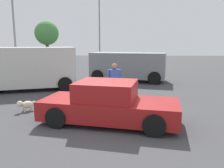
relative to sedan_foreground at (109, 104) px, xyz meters
name	(u,v)px	position (x,y,z in m)	size (l,w,h in m)	color
ground_plane	(104,125)	(-0.12, -0.22, -0.61)	(80.00, 80.00, 0.00)	#424244
sedan_foreground	(109,104)	(0.00, 0.00, 0.00)	(4.53, 2.48, 1.33)	maroon
dog	(26,105)	(-3.16, 1.12, -0.35)	(0.56, 0.55, 0.43)	beige
van_white	(25,67)	(-4.76, 5.07, 0.63)	(5.56, 3.54, 2.29)	silver
suv_dark	(128,66)	(0.85, 8.26, 0.43)	(5.15, 2.98, 1.89)	gray
pedestrian	(114,81)	(0.12, 2.00, 0.42)	(0.53, 0.38, 1.72)	gray
light_post_near	(14,21)	(-7.45, 9.89, 3.48)	(0.44, 0.44, 5.95)	gray
light_post_far	(99,20)	(-1.75, 15.83, 4.13)	(0.44, 0.44, 7.09)	gray
tree_back_center	(47,33)	(-9.34, 23.15, 3.15)	(3.08, 3.08, 5.33)	brown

